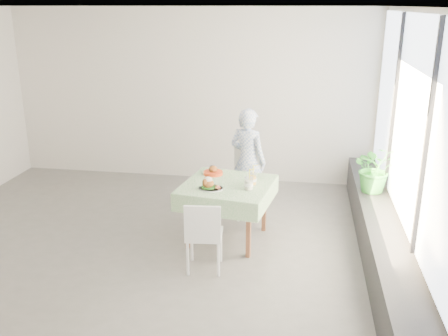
% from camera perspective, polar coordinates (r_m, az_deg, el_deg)
% --- Properties ---
extents(floor, '(6.00, 6.00, 0.00)m').
position_cam_1_polar(floor, '(6.40, -8.69, -8.21)').
color(floor, '#5A5855').
rests_on(floor, ground).
extents(ceiling, '(6.00, 6.00, 0.00)m').
position_cam_1_polar(ceiling, '(5.74, -10.07, 17.69)').
color(ceiling, white).
rests_on(ceiling, ground).
extents(wall_back, '(6.00, 0.02, 2.80)m').
position_cam_1_polar(wall_back, '(8.27, -3.87, 8.25)').
color(wall_back, silver).
rests_on(wall_back, ground).
extents(wall_front, '(6.00, 0.02, 2.80)m').
position_cam_1_polar(wall_front, '(3.76, -21.35, -5.44)').
color(wall_front, silver).
rests_on(wall_front, ground).
extents(wall_right, '(0.02, 5.00, 2.80)m').
position_cam_1_polar(wall_right, '(5.73, 20.48, 2.64)').
color(wall_right, silver).
rests_on(wall_right, ground).
extents(window_pane, '(0.01, 4.80, 2.18)m').
position_cam_1_polar(window_pane, '(5.67, 20.46, 5.09)').
color(window_pane, '#D1E0F9').
rests_on(window_pane, ground).
extents(window_ledge, '(0.40, 4.80, 0.50)m').
position_cam_1_polar(window_ledge, '(6.09, 17.42, -7.72)').
color(window_ledge, black).
rests_on(window_ledge, ground).
extents(cafe_table, '(1.19, 1.19, 0.74)m').
position_cam_1_polar(cafe_table, '(6.19, 0.38, -4.25)').
color(cafe_table, brown).
rests_on(cafe_table, ground).
extents(chair_far, '(0.63, 0.63, 0.97)m').
position_cam_1_polar(chair_far, '(7.03, 1.62, -2.85)').
color(chair_far, white).
rests_on(chair_far, ground).
extents(chair_near, '(0.42, 0.42, 0.83)m').
position_cam_1_polar(chair_near, '(5.60, -2.25, -9.15)').
color(chair_near, white).
rests_on(chair_near, ground).
extents(diner, '(0.64, 0.55, 1.50)m').
position_cam_1_polar(diner, '(6.95, 2.73, 0.80)').
color(diner, '#839CD2').
rests_on(diner, ground).
extents(main_dish, '(0.30, 0.30, 0.15)m').
position_cam_1_polar(main_dish, '(5.90, -1.67, -1.96)').
color(main_dish, white).
rests_on(main_dish, cafe_table).
extents(juice_cup_orange, '(0.11, 0.11, 0.30)m').
position_cam_1_polar(juice_cup_orange, '(6.05, 3.27, -1.28)').
color(juice_cup_orange, white).
rests_on(juice_cup_orange, cafe_table).
extents(juice_cup_lemonade, '(0.11, 0.11, 0.30)m').
position_cam_1_polar(juice_cup_lemonade, '(5.89, 2.85, -1.82)').
color(juice_cup_lemonade, white).
rests_on(juice_cup_lemonade, cafe_table).
extents(second_dish, '(0.25, 0.25, 0.12)m').
position_cam_1_polar(second_dish, '(6.41, -1.26, -0.44)').
color(second_dish, red).
rests_on(second_dish, cafe_table).
extents(potted_plant, '(0.65, 0.59, 0.64)m').
position_cam_1_polar(potted_plant, '(6.71, 16.94, -0.02)').
color(potted_plant, '#2A7E2B').
rests_on(potted_plant, window_ledge).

